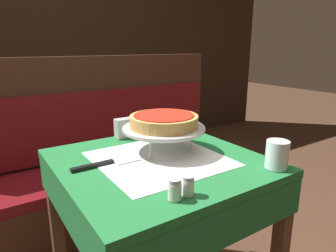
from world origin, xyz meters
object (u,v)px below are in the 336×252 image
at_px(deep_dish_pizza, 164,121).
at_px(napkin_holder, 126,128).
at_px(booth_bench, 108,179).
at_px(pepper_shaker, 188,186).
at_px(water_glass_near, 277,155).
at_px(condiment_caddy, 80,89).
at_px(salt_shaker, 175,189).
at_px(dining_table_rear, 77,107).
at_px(dining_table_front, 159,184).
at_px(pizza_pan_stand, 164,129).
at_px(pizza_server, 108,163).

height_order(deep_dish_pizza, napkin_holder, deep_dish_pizza).
relative_size(booth_bench, pepper_shaker, 30.03).
xyz_separation_m(water_glass_near, condiment_caddy, (-0.01, 2.18, -0.03)).
bearing_deg(salt_shaker, dining_table_rear, 80.44).
bearing_deg(dining_table_rear, napkin_holder, -97.92).
bearing_deg(dining_table_rear, salt_shaker, -99.56).
relative_size(dining_table_front, pizza_pan_stand, 2.22).
height_order(deep_dish_pizza, condiment_caddy, deep_dish_pizza).
xyz_separation_m(pizza_pan_stand, deep_dish_pizza, (-0.00, -0.00, 0.04)).
bearing_deg(pizza_server, pepper_shaker, -73.64).
distance_m(pizza_server, salt_shaker, 0.36).
relative_size(dining_table_rear, condiment_caddy, 5.11).
bearing_deg(dining_table_front, water_glass_near, -45.58).
bearing_deg(deep_dish_pizza, pepper_shaker, -112.42).
xyz_separation_m(dining_table_rear, booth_bench, (-0.12, -0.98, -0.31)).
height_order(deep_dish_pizza, salt_shaker, deep_dish_pizza).
bearing_deg(dining_table_rear, pepper_shaker, -98.29).
distance_m(deep_dish_pizza, pepper_shaker, 0.40).
height_order(dining_table_front, pepper_shaker, pepper_shaker).
bearing_deg(booth_bench, water_glass_near, -79.77).
height_order(pizza_server, salt_shaker, salt_shaker).
bearing_deg(water_glass_near, pepper_shaker, 177.87).
height_order(dining_table_rear, condiment_caddy, condiment_caddy).
bearing_deg(dining_table_front, salt_shaker, -114.01).
relative_size(dining_table_rear, pepper_shaker, 12.69).
bearing_deg(water_glass_near, condiment_caddy, 90.23).
xyz_separation_m(booth_bench, deep_dish_pizza, (-0.03, -0.74, 0.56)).
bearing_deg(deep_dish_pizza, water_glass_near, -57.89).
relative_size(dining_table_front, condiment_caddy, 5.10).
relative_size(deep_dish_pizza, salt_shaker, 4.44).
distance_m(napkin_holder, condiment_caddy, 1.58).
relative_size(booth_bench, condiment_caddy, 12.10).
relative_size(dining_table_rear, napkin_holder, 7.50).
bearing_deg(dining_table_rear, water_glass_near, -87.83).
bearing_deg(deep_dish_pizza, salt_shaker, -118.54).
xyz_separation_m(dining_table_front, dining_table_rear, (0.22, 1.78, -0.02)).
bearing_deg(salt_shaker, deep_dish_pizza, 61.46).
bearing_deg(pepper_shaker, dining_table_rear, 81.71).
distance_m(pizza_server, napkin_holder, 0.34).
distance_m(dining_table_front, booth_bench, 0.87).
height_order(dining_table_front, napkin_holder, napkin_holder).
relative_size(dining_table_front, salt_shaker, 12.00).
bearing_deg(water_glass_near, deep_dish_pizza, 122.11).
height_order(booth_bench, salt_shaker, booth_bench).
relative_size(dining_table_front, water_glass_near, 7.46).
bearing_deg(pepper_shaker, deep_dish_pizza, 67.58).
xyz_separation_m(dining_table_rear, water_glass_near, (0.08, -2.09, 0.17)).
distance_m(pepper_shaker, napkin_holder, 0.62).
relative_size(dining_table_rear, booth_bench, 0.42).
height_order(water_glass_near, condiment_caddy, condiment_caddy).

